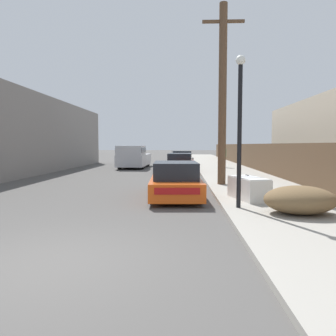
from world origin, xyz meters
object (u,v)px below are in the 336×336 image
object	(u,v)px
pickup_truck	(133,157)
brush_pile	(300,200)
utility_pole	(223,93)
car_parked_far	(181,159)
car_parked_mid	(180,164)
pedestrian	(224,156)
street_lamp	(240,119)
discarded_fridge	(249,188)
parked_sports_car_red	(175,181)

from	to	relation	value
pickup_truck	brush_pile	distance (m)	18.98
utility_pole	brush_pile	bearing A→B (deg)	-78.86
brush_pile	car_parked_far	bearing A→B (deg)	98.49
car_parked_mid	pedestrian	bearing A→B (deg)	51.75
utility_pole	brush_pile	distance (m)	7.27
car_parked_mid	pedestrian	xyz separation A→B (m)	(3.35, 3.86, 0.39)
street_lamp	brush_pile	distance (m)	2.62
car_parked_far	pedestrian	size ratio (longest dim) A/B	2.53
utility_pole	pedestrian	bearing A→B (deg)	82.19
utility_pole	street_lamp	bearing A→B (deg)	-91.94
discarded_fridge	parked_sports_car_red	distance (m)	2.57
car_parked_mid	pickup_truck	size ratio (longest dim) A/B	0.74
parked_sports_car_red	car_parked_mid	distance (m)	9.96
discarded_fridge	car_parked_far	distance (m)	18.36
parked_sports_car_red	car_parked_mid	xyz separation A→B (m)	(0.12, 9.96, 0.04)
pickup_truck	car_parked_mid	bearing A→B (deg)	130.84
car_parked_mid	car_parked_far	world-z (taller)	car_parked_far
parked_sports_car_red	brush_pile	distance (m)	4.53
car_parked_mid	discarded_fridge	bearing A→B (deg)	-75.74
parked_sports_car_red	pickup_truck	size ratio (longest dim) A/B	0.80
brush_pile	car_parked_mid	bearing A→B (deg)	103.18
parked_sports_car_red	pedestrian	xyz separation A→B (m)	(3.47, 13.81, 0.43)
street_lamp	discarded_fridge	bearing A→B (deg)	68.62
parked_sports_car_red	street_lamp	size ratio (longest dim) A/B	1.09
car_parked_far	pedestrian	xyz separation A→B (m)	(3.31, -3.41, 0.38)
discarded_fridge	car_parked_far	size ratio (longest dim) A/B	0.42
parked_sports_car_red	brush_pile	xyz separation A→B (m)	(3.20, -3.20, -0.10)
car_parked_mid	street_lamp	xyz separation A→B (m)	(1.68, -12.39, 1.94)
car_parked_far	pedestrian	bearing A→B (deg)	-50.29
pickup_truck	discarded_fridge	bearing A→B (deg)	112.41
car_parked_far	brush_pile	bearing A→B (deg)	-86.01
utility_pole	brush_pile	xyz separation A→B (m)	(1.22, -6.18, -3.62)
car_parked_mid	brush_pile	world-z (taller)	car_parked_mid
parked_sports_car_red	pickup_truck	world-z (taller)	pickup_truck
street_lamp	pedestrian	size ratio (longest dim) A/B	2.42
brush_pile	parked_sports_car_red	bearing A→B (deg)	134.99
parked_sports_car_red	car_parked_far	xyz separation A→B (m)	(0.15, 17.22, 0.05)
parked_sports_car_red	utility_pole	size ratio (longest dim) A/B	0.58
car_parked_far	street_lamp	size ratio (longest dim) A/B	1.04
street_lamp	brush_pile	size ratio (longest dim) A/B	2.32
parked_sports_car_red	utility_pole	xyz separation A→B (m)	(1.98, 2.98, 3.52)
discarded_fridge	car_parked_far	bearing A→B (deg)	82.41
discarded_fridge	car_parked_far	xyz separation A→B (m)	(-2.21, 18.22, 0.15)
car_parked_mid	pickup_truck	world-z (taller)	pickup_truck
parked_sports_car_red	car_parked_far	size ratio (longest dim) A/B	1.05
street_lamp	pedestrian	distance (m)	16.41
pickup_truck	pedestrian	bearing A→B (deg)	175.73
discarded_fridge	brush_pile	xyz separation A→B (m)	(0.84, -2.20, 0.00)
parked_sports_car_red	pickup_truck	xyz separation A→B (m)	(-3.64, 14.50, 0.32)
car_parked_far	brush_pile	xyz separation A→B (m)	(3.05, -20.42, -0.15)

